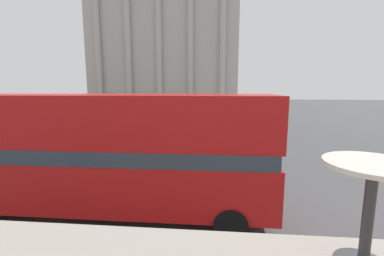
% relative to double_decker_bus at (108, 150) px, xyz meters
% --- Properties ---
extents(double_decker_bus, '(10.83, 2.76, 4.13)m').
position_rel_double_decker_bus_xyz_m(double_decker_bus, '(0.00, 0.00, 0.00)').
color(double_decker_bus, black).
rests_on(double_decker_bus, ground_plane).
extents(cafe_dining_table, '(0.60, 0.60, 0.73)m').
position_rel_double_decker_bus_xyz_m(cafe_dining_table, '(4.54, -6.35, 1.38)').
color(cafe_dining_table, '#2D2D30').
rests_on(cafe_dining_table, cafe_floor_slab).
extents(plaza_building_left, '(24.12, 17.01, 26.21)m').
position_rel_double_decker_bus_xyz_m(plaza_building_left, '(-4.92, 39.09, 10.80)').
color(plaza_building_left, '#BCB2A8').
rests_on(plaza_building_left, ground_plane).
extents(traffic_light_near, '(0.42, 0.24, 3.22)m').
position_rel_double_decker_bus_xyz_m(traffic_light_near, '(7.11, 5.91, -0.18)').
color(traffic_light_near, black).
rests_on(traffic_light_near, ground_plane).
extents(traffic_light_mid, '(0.42, 0.24, 3.30)m').
position_rel_double_decker_bus_xyz_m(traffic_light_mid, '(4.51, 14.11, -0.12)').
color(traffic_light_mid, black).
rests_on(traffic_light_mid, ground_plane).
extents(traffic_light_far, '(0.42, 0.24, 3.41)m').
position_rel_double_decker_bus_xyz_m(traffic_light_far, '(4.08, 21.65, -0.05)').
color(traffic_light_far, black).
rests_on(traffic_light_far, ground_plane).
extents(car_white, '(4.20, 1.93, 1.35)m').
position_rel_double_decker_bus_xyz_m(car_white, '(-0.87, 19.48, -1.60)').
color(car_white, black).
rests_on(car_white, ground_plane).
extents(car_black, '(4.20, 1.93, 1.35)m').
position_rel_double_decker_bus_xyz_m(car_black, '(-4.25, 10.86, -1.60)').
color(car_black, black).
rests_on(car_black, ground_plane).
extents(pedestrian_red, '(0.32, 0.32, 1.58)m').
position_rel_double_decker_bus_xyz_m(pedestrian_red, '(7.65, 12.91, -1.39)').
color(pedestrian_red, '#282B33').
rests_on(pedestrian_red, ground_plane).
extents(pedestrian_blue, '(0.32, 0.32, 1.69)m').
position_rel_double_decker_bus_xyz_m(pedestrian_blue, '(-4.02, 22.48, -1.33)').
color(pedestrian_blue, '#282B33').
rests_on(pedestrian_blue, ground_plane).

